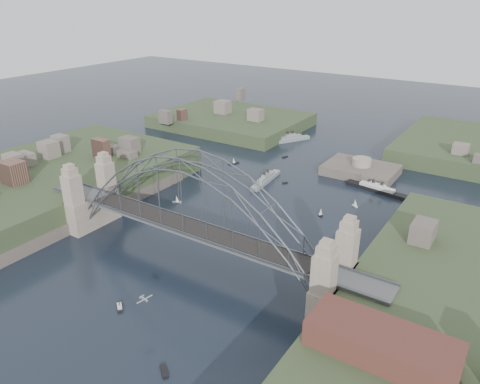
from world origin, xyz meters
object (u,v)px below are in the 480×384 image
(fort_island, at_px, (360,175))
(naval_cruiser_near, at_px, (266,179))
(bridge, at_px, (192,211))
(naval_cruiser_far, at_px, (290,139))
(ocean_liner, at_px, (377,189))
(wharf_shed, at_px, (382,343))

(fort_island, height_order, naval_cruiser_near, fort_island)
(bridge, bearing_deg, naval_cruiser_near, 101.91)
(naval_cruiser_near, bearing_deg, fort_island, 45.00)
(bridge, xyz_separation_m, naval_cruiser_near, (-10.10, 47.90, -11.53))
(bridge, distance_m, naval_cruiser_far, 92.67)
(naval_cruiser_near, xyz_separation_m, ocean_liner, (30.87, 11.36, -0.07))
(naval_cruiser_far, distance_m, ocean_liner, 53.03)
(wharf_shed, bearing_deg, fort_island, 110.85)
(wharf_shed, relative_size, naval_cruiser_far, 1.27)
(wharf_shed, distance_m, naval_cruiser_far, 123.29)
(bridge, bearing_deg, ocean_liner, 70.68)
(naval_cruiser_near, bearing_deg, ocean_liner, 20.21)
(bridge, bearing_deg, fort_island, 80.27)
(naval_cruiser_far, bearing_deg, ocean_liner, -34.12)
(wharf_shed, height_order, naval_cruiser_near, wharf_shed)
(naval_cruiser_near, relative_size, ocean_liner, 0.89)
(fort_island, distance_m, wharf_shed, 90.48)
(bridge, relative_size, naval_cruiser_far, 5.32)
(naval_cruiser_far, bearing_deg, bridge, -75.43)
(bridge, distance_m, naval_cruiser_near, 50.29)
(fort_island, height_order, wharf_shed, wharf_shed)
(bridge, relative_size, naval_cruiser_near, 4.89)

